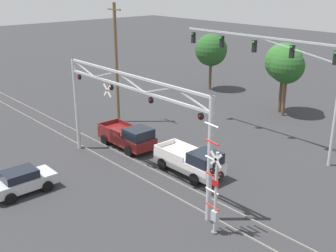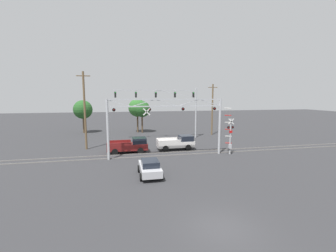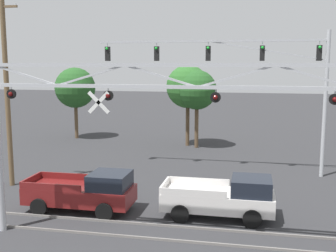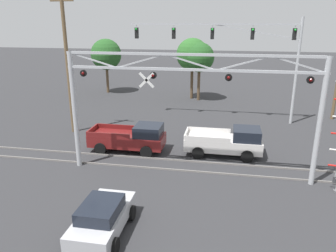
{
  "view_description": "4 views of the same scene",
  "coord_description": "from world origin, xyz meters",
  "px_view_note": "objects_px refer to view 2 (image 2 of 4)",
  "views": [
    {
      "loc": [
        20.52,
        0.5,
        12.55
      ],
      "look_at": [
        2.03,
        16.86,
        3.87
      ],
      "focal_mm": 45.0,
      "sensor_mm": 36.0,
      "label": 1
    },
    {
      "loc": [
        -5.37,
        -10.76,
        7.28
      ],
      "look_at": [
        0.6,
        17.52,
        3.49
      ],
      "focal_mm": 24.0,
      "sensor_mm": 36.0,
      "label": 2
    },
    {
      "loc": [
        3.39,
        0.25,
        7.05
      ],
      "look_at": [
        -0.03,
        17.07,
        4.44
      ],
      "focal_mm": 45.0,
      "sensor_mm": 36.0,
      "label": 3
    },
    {
      "loc": [
        1.98,
        -2.01,
        8.66
      ],
      "look_at": [
        -1.07,
        14.7,
        3.18
      ],
      "focal_mm": 35.0,
      "sensor_mm": 36.0,
      "label": 4
    }
  ],
  "objects_px": {
    "traffic_signal_span": "(174,101)",
    "background_tree_far_left_verge": "(142,109)",
    "crossing_signal_mast": "(230,137)",
    "pickup_truck_lead": "(177,143)",
    "utility_pole_left": "(85,110)",
    "utility_pole_right": "(212,109)",
    "background_tree_beyond_span": "(83,110)",
    "pickup_truck_following": "(130,145)",
    "crossing_gantry": "(166,119)",
    "background_tree_far_right_verge": "(137,108)",
    "sedan_waiting": "(150,167)"
  },
  "relations": [
    {
      "from": "traffic_signal_span",
      "to": "background_tree_far_left_verge",
      "type": "bearing_deg",
      "value": 122.92
    },
    {
      "from": "crossing_signal_mast",
      "to": "pickup_truck_lead",
      "type": "bearing_deg",
      "value": 144.74
    },
    {
      "from": "utility_pole_left",
      "to": "background_tree_far_left_verge",
      "type": "distance_m",
      "value": 15.8
    },
    {
      "from": "utility_pole_right",
      "to": "background_tree_beyond_span",
      "type": "xyz_separation_m",
      "value": [
        -24.44,
        7.41,
        -0.25
      ]
    },
    {
      "from": "traffic_signal_span",
      "to": "pickup_truck_following",
      "type": "relative_size",
      "value": 2.8
    },
    {
      "from": "traffic_signal_span",
      "to": "crossing_signal_mast",
      "type": "bearing_deg",
      "value": -70.64
    },
    {
      "from": "pickup_truck_following",
      "to": "background_tree_beyond_span",
      "type": "distance_m",
      "value": 20.41
    },
    {
      "from": "crossing_gantry",
      "to": "utility_pole_left",
      "type": "height_order",
      "value": "utility_pole_left"
    },
    {
      "from": "utility_pole_left",
      "to": "background_tree_far_right_verge",
      "type": "height_order",
      "value": "utility_pole_left"
    },
    {
      "from": "crossing_signal_mast",
      "to": "pickup_truck_lead",
      "type": "distance_m",
      "value": 7.16
    },
    {
      "from": "pickup_truck_following",
      "to": "utility_pole_left",
      "type": "xyz_separation_m",
      "value": [
        -5.85,
        3.14,
        4.52
      ]
    },
    {
      "from": "traffic_signal_span",
      "to": "background_tree_beyond_span",
      "type": "bearing_deg",
      "value": 149.85
    },
    {
      "from": "crossing_signal_mast",
      "to": "pickup_truck_following",
      "type": "distance_m",
      "value": 12.89
    },
    {
      "from": "utility_pole_left",
      "to": "background_tree_beyond_span",
      "type": "height_order",
      "value": "utility_pole_left"
    },
    {
      "from": "traffic_signal_span",
      "to": "background_tree_beyond_span",
      "type": "xyz_separation_m",
      "value": [
        -16.39,
        9.52,
        -1.79
      ]
    },
    {
      "from": "crossing_gantry",
      "to": "utility_pole_right",
      "type": "xyz_separation_m",
      "value": [
        11.69,
        13.71,
        0.32
      ]
    },
    {
      "from": "utility_pole_left",
      "to": "utility_pole_right",
      "type": "xyz_separation_m",
      "value": [
        21.85,
        7.65,
        -0.52
      ]
    },
    {
      "from": "crossing_signal_mast",
      "to": "sedan_waiting",
      "type": "bearing_deg",
      "value": -152.71
    },
    {
      "from": "traffic_signal_span",
      "to": "sedan_waiting",
      "type": "relative_size",
      "value": 3.71
    },
    {
      "from": "traffic_signal_span",
      "to": "pickup_truck_following",
      "type": "bearing_deg",
      "value": -132.51
    },
    {
      "from": "background_tree_far_left_verge",
      "to": "crossing_gantry",
      "type": "bearing_deg",
      "value": -86.51
    },
    {
      "from": "pickup_truck_following",
      "to": "pickup_truck_lead",
      "type": "bearing_deg",
      "value": 3.69
    },
    {
      "from": "pickup_truck_following",
      "to": "background_tree_far_left_verge",
      "type": "xyz_separation_m",
      "value": [
        3.16,
        16.1,
        3.83
      ]
    },
    {
      "from": "traffic_signal_span",
      "to": "background_tree_far_left_verge",
      "type": "distance_m",
      "value": 9.0
    },
    {
      "from": "traffic_signal_span",
      "to": "crossing_gantry",
      "type": "bearing_deg",
      "value": -107.43
    },
    {
      "from": "traffic_signal_span",
      "to": "background_tree_beyond_span",
      "type": "distance_m",
      "value": 19.04
    },
    {
      "from": "sedan_waiting",
      "to": "utility_pole_left",
      "type": "distance_m",
      "value": 15.11
    },
    {
      "from": "crossing_signal_mast",
      "to": "traffic_signal_span",
      "type": "xyz_separation_m",
      "value": [
        -4.33,
        12.33,
        4.21
      ]
    },
    {
      "from": "background_tree_beyond_span",
      "to": "utility_pole_left",
      "type": "bearing_deg",
      "value": -80.25
    },
    {
      "from": "utility_pole_right",
      "to": "background_tree_far_right_verge",
      "type": "xyz_separation_m",
      "value": [
        -13.71,
        6.01,
        0.06
      ]
    },
    {
      "from": "crossing_gantry",
      "to": "crossing_signal_mast",
      "type": "height_order",
      "value": "crossing_gantry"
    },
    {
      "from": "crossing_signal_mast",
      "to": "background_tree_far_left_verge",
      "type": "bearing_deg",
      "value": 114.83
    },
    {
      "from": "sedan_waiting",
      "to": "utility_pole_right",
      "type": "xyz_separation_m",
      "value": [
        14.55,
        20.02,
        4.16
      ]
    },
    {
      "from": "crossing_signal_mast",
      "to": "background_tree_far_right_verge",
      "type": "distance_m",
      "value": 22.92
    },
    {
      "from": "crossing_signal_mast",
      "to": "background_tree_beyond_span",
      "type": "bearing_deg",
      "value": 133.49
    },
    {
      "from": "crossing_gantry",
      "to": "pickup_truck_lead",
      "type": "xyz_separation_m",
      "value": [
        2.22,
        3.34,
        -3.68
      ]
    },
    {
      "from": "pickup_truck_following",
      "to": "background_tree_far_left_verge",
      "type": "bearing_deg",
      "value": 78.91
    },
    {
      "from": "crossing_signal_mast",
      "to": "pickup_truck_lead",
      "type": "xyz_separation_m",
      "value": [
        -5.75,
        4.06,
        -1.33
      ]
    },
    {
      "from": "background_tree_beyond_span",
      "to": "background_tree_far_left_verge",
      "type": "relative_size",
      "value": 1.02
    },
    {
      "from": "background_tree_beyond_span",
      "to": "traffic_signal_span",
      "type": "bearing_deg",
      "value": -30.15
    },
    {
      "from": "crossing_gantry",
      "to": "utility_pole_right",
      "type": "distance_m",
      "value": 18.02
    },
    {
      "from": "background_tree_far_left_verge",
      "to": "utility_pole_left",
      "type": "bearing_deg",
      "value": -124.78
    },
    {
      "from": "utility_pole_left",
      "to": "background_tree_far_right_verge",
      "type": "xyz_separation_m",
      "value": [
        8.14,
        13.66,
        -0.46
      ]
    },
    {
      "from": "crossing_gantry",
      "to": "utility_pole_left",
      "type": "bearing_deg",
      "value": 149.22
    },
    {
      "from": "crossing_signal_mast",
      "to": "background_tree_far_left_verge",
      "type": "height_order",
      "value": "background_tree_far_left_verge"
    },
    {
      "from": "traffic_signal_span",
      "to": "background_tree_far_right_verge",
      "type": "bearing_deg",
      "value": 124.91
    },
    {
      "from": "pickup_truck_lead",
      "to": "pickup_truck_following",
      "type": "height_order",
      "value": "same"
    },
    {
      "from": "pickup_truck_following",
      "to": "sedan_waiting",
      "type": "relative_size",
      "value": 1.32
    },
    {
      "from": "traffic_signal_span",
      "to": "utility_pole_right",
      "type": "bearing_deg",
      "value": 14.69
    },
    {
      "from": "crossing_gantry",
      "to": "background_tree_far_left_verge",
      "type": "relative_size",
      "value": 2.18
    }
  ]
}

